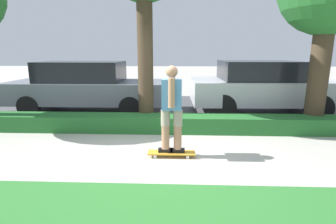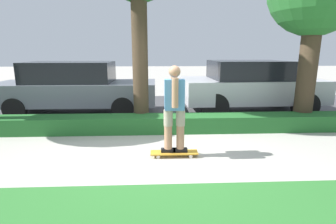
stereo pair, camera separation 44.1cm
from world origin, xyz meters
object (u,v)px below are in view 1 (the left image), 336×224
object	(u,v)px
skateboard	(172,153)
parked_car_middle	(260,86)
skater_person	(172,108)
parked_car_front	(86,86)

from	to	relation	value
skateboard	parked_car_middle	distance (m)	4.38
skater_person	skateboard	bearing A→B (deg)	180.00
skater_person	parked_car_middle	distance (m)	4.32
skater_person	parked_car_middle	size ratio (longest dim) A/B	0.37
skateboard	parked_car_front	distance (m)	4.60
parked_car_middle	parked_car_front	bearing A→B (deg)	177.07
parked_car_front	parked_car_middle	bearing A→B (deg)	-1.11
skater_person	parked_car_front	xyz separation A→B (m)	(-2.79, 3.58, -0.10)
skater_person	parked_car_front	world-z (taller)	skater_person
skater_person	parked_car_front	distance (m)	4.54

